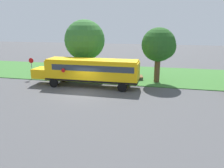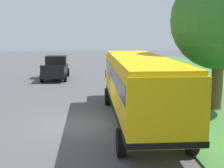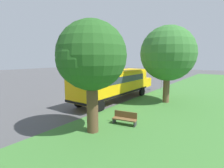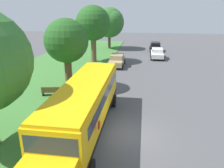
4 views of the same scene
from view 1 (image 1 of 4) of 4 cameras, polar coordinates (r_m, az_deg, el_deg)
name	(u,v)px [view 1 (image 1 of 4)]	position (r m, az deg, el deg)	size (l,w,h in m)	color
ground_plane	(83,93)	(22.90, -7.71, -2.45)	(120.00, 120.00, 0.00)	#4C4C4F
grass_verge	(106,73)	(32.11, -1.51, 2.92)	(12.00, 80.00, 0.08)	#3D7533
school_bus	(90,70)	(24.91, -5.81, 3.64)	(2.84, 12.42, 3.16)	yellow
oak_tree_beside_bus	(85,40)	(29.58, -7.00, 11.36)	(5.31, 5.31, 7.58)	brown
oak_tree_roadside_mid	(160,46)	(26.75, 12.39, 9.77)	(4.01, 4.07, 6.62)	brown
stop_sign	(32,66)	(30.37, -20.27, 4.52)	(0.08, 0.68, 2.74)	gray
park_bench	(140,76)	(28.47, 7.36, 2.08)	(1.67, 0.80, 0.92)	brown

